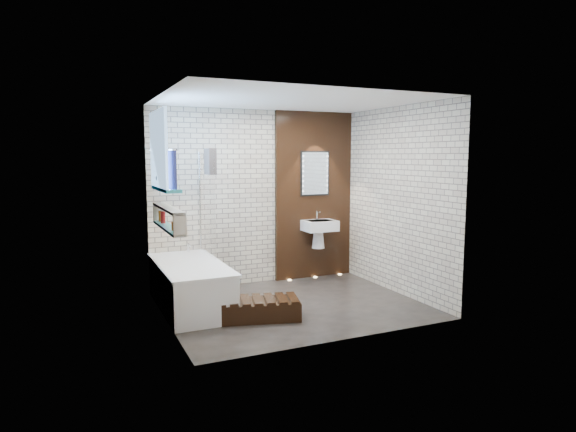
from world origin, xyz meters
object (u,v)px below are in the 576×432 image
bath_screen (207,204)px  washbasin (319,229)px  walnut_step (257,310)px  led_mirror (315,173)px  bathtub (190,285)px

bath_screen → washbasin: (1.82, 0.18, -0.49)m
washbasin → walnut_step: (-1.55, -1.37, -0.68)m
washbasin → led_mirror: size_ratio=0.83×
walnut_step → bath_screen: bearing=102.8°
bath_screen → walnut_step: (0.27, -1.19, -1.17)m
walnut_step → bathtub: bearing=129.8°
bathtub → washbasin: (2.17, 0.62, 0.50)m
led_mirror → bath_screen: bearing=-169.3°
led_mirror → walnut_step: 2.67m
led_mirror → washbasin: bearing=-90.0°
washbasin → led_mirror: led_mirror is taller
bath_screen → walnut_step: bath_screen is taller
walnut_step → washbasin: bearing=41.6°
bathtub → bath_screen: bath_screen is taller
washbasin → walnut_step: size_ratio=0.59×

